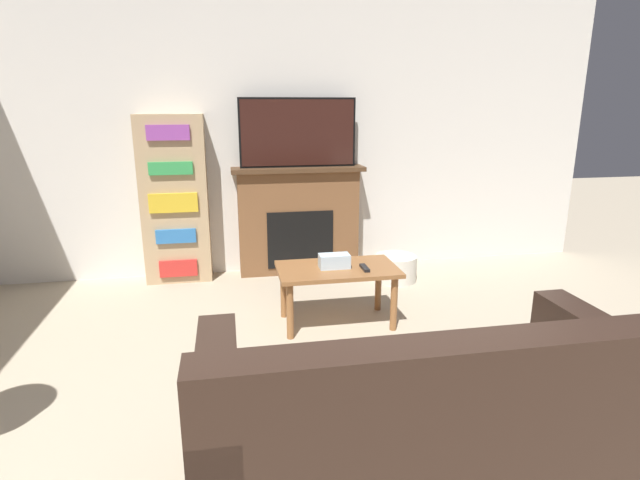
# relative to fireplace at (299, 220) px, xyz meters

# --- Properties ---
(wall_back) EXTENTS (6.25, 0.06, 2.70)m
(wall_back) POSITION_rel_fireplace_xyz_m (-0.14, 0.14, 0.83)
(wall_back) COLOR silver
(wall_back) RESTS_ON ground_plane
(fireplace) EXTENTS (1.24, 0.28, 1.02)m
(fireplace) POSITION_rel_fireplace_xyz_m (0.00, 0.00, 0.00)
(fireplace) COLOR brown
(fireplace) RESTS_ON ground_plane
(tv) EXTENTS (1.07, 0.03, 0.62)m
(tv) POSITION_rel_fireplace_xyz_m (0.00, -0.02, 0.82)
(tv) COLOR black
(tv) RESTS_ON fireplace
(couch) EXTENTS (1.81, 0.92, 0.89)m
(couch) POSITION_rel_fireplace_xyz_m (0.09, -3.01, -0.22)
(couch) COLOR black
(couch) RESTS_ON ground_plane
(coffee_table) EXTENTS (0.87, 0.50, 0.44)m
(coffee_table) POSITION_rel_fireplace_xyz_m (0.10, -1.25, -0.15)
(coffee_table) COLOR brown
(coffee_table) RESTS_ON ground_plane
(tissue_box) EXTENTS (0.22, 0.12, 0.10)m
(tissue_box) POSITION_rel_fireplace_xyz_m (0.08, -1.25, -0.03)
(tissue_box) COLOR silver
(tissue_box) RESTS_ON coffee_table
(remote_control) EXTENTS (0.04, 0.15, 0.02)m
(remote_control) POSITION_rel_fireplace_xyz_m (0.29, -1.33, -0.07)
(remote_control) COLOR black
(remote_control) RESTS_ON coffee_table
(bookshelf) EXTENTS (0.58, 0.29, 1.51)m
(bookshelf) POSITION_rel_fireplace_xyz_m (-1.13, -0.02, 0.24)
(bookshelf) COLOR tan
(bookshelf) RESTS_ON ground_plane
(storage_basket) EXTENTS (0.38, 0.38, 0.24)m
(storage_basket) POSITION_rel_fireplace_xyz_m (0.84, -0.43, -0.40)
(storage_basket) COLOR silver
(storage_basket) RESTS_ON ground_plane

